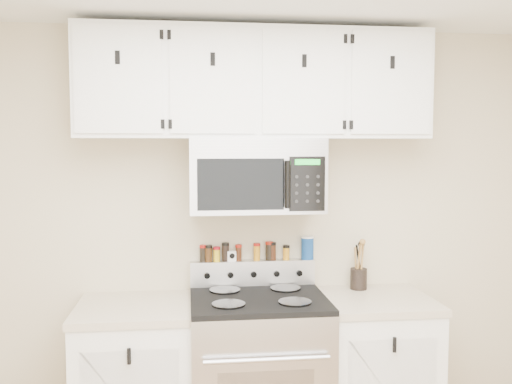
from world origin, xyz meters
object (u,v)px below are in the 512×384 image
(range, at_px, (258,376))
(utensil_crock, at_px, (359,277))
(microwave, at_px, (256,175))
(salt_canister, at_px, (307,248))

(range, height_order, utensil_crock, utensil_crock)
(range, xyz_separation_m, microwave, (0.00, 0.13, 1.14))
(utensil_crock, xyz_separation_m, salt_canister, (-0.31, 0.07, 0.18))
(range, bearing_deg, salt_canister, 39.70)
(utensil_crock, bearing_deg, salt_canister, 167.18)
(range, relative_size, salt_canister, 7.74)
(microwave, height_order, salt_canister, microwave)
(microwave, relative_size, salt_canister, 5.35)
(range, distance_m, utensil_crock, 0.85)
(utensil_crock, bearing_deg, microwave, -172.43)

